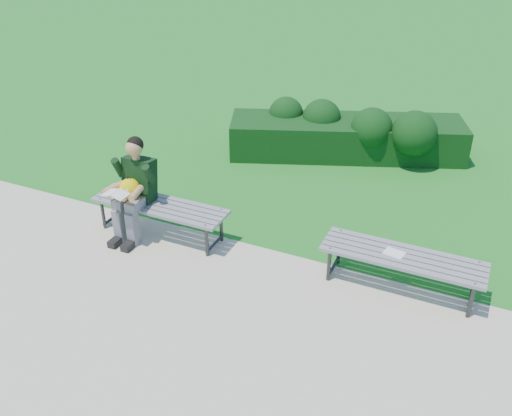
{
  "coord_description": "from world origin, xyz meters",
  "views": [
    {
      "loc": [
        2.63,
        -5.49,
        4.08
      ],
      "look_at": [
        0.19,
        -0.15,
        0.68
      ],
      "focal_mm": 40.0,
      "sensor_mm": 36.0,
      "label": 1
    }
  ],
  "objects_px": {
    "hedge": "(350,133)",
    "seated_boy": "(134,186)",
    "bench_right": "(403,259)",
    "bench_left": "(160,208)",
    "paper_sheet": "(394,253)"
  },
  "relations": [
    {
      "from": "hedge",
      "to": "bench_right",
      "type": "xyz_separation_m",
      "value": [
        1.57,
        -3.3,
        0.02
      ]
    },
    {
      "from": "bench_left",
      "to": "bench_right",
      "type": "relative_size",
      "value": 1.0
    },
    {
      "from": "hedge",
      "to": "paper_sheet",
      "type": "distance_m",
      "value": 3.62
    },
    {
      "from": "hedge",
      "to": "seated_boy",
      "type": "height_order",
      "value": "seated_boy"
    },
    {
      "from": "seated_boy",
      "to": "bench_right",
      "type": "bearing_deg",
      "value": 4.2
    },
    {
      "from": "bench_right",
      "to": "paper_sheet",
      "type": "height_order",
      "value": "bench_right"
    },
    {
      "from": "bench_right",
      "to": "bench_left",
      "type": "bearing_deg",
      "value": -177.2
    },
    {
      "from": "bench_left",
      "to": "paper_sheet",
      "type": "relative_size",
      "value": 7.31
    },
    {
      "from": "hedge",
      "to": "paper_sheet",
      "type": "relative_size",
      "value": 16.01
    },
    {
      "from": "bench_right",
      "to": "seated_boy",
      "type": "bearing_deg",
      "value": -175.8
    },
    {
      "from": "hedge",
      "to": "bench_left",
      "type": "xyz_separation_m",
      "value": [
        -1.5,
        -3.45,
        0.02
      ]
    },
    {
      "from": "seated_boy",
      "to": "paper_sheet",
      "type": "distance_m",
      "value": 3.29
    },
    {
      "from": "hedge",
      "to": "seated_boy",
      "type": "distance_m",
      "value": 4.0
    },
    {
      "from": "paper_sheet",
      "to": "seated_boy",
      "type": "bearing_deg",
      "value": -175.67
    },
    {
      "from": "hedge",
      "to": "paper_sheet",
      "type": "height_order",
      "value": "hedge"
    }
  ]
}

